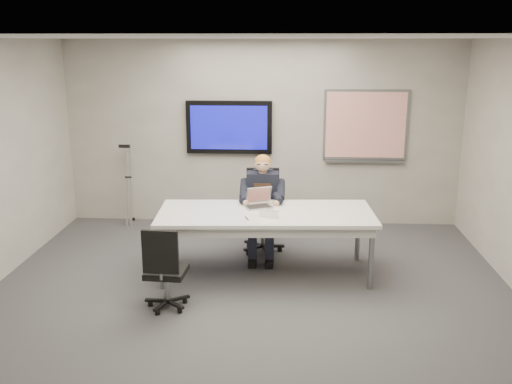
# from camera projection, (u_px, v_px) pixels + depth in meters

# --- Properties ---
(floor) EXTENTS (6.00, 6.00, 0.02)m
(floor) POSITION_uv_depth(u_px,v_px,m) (249.00, 306.00, 6.14)
(floor) COLOR #373639
(floor) RESTS_ON ground
(ceiling) EXTENTS (6.00, 6.00, 0.02)m
(ceiling) POSITION_uv_depth(u_px,v_px,m) (248.00, 37.00, 5.42)
(ceiling) COLOR white
(ceiling) RESTS_ON wall_back
(wall_back) EXTENTS (6.00, 0.02, 2.80)m
(wall_back) POSITION_uv_depth(u_px,v_px,m) (262.00, 134.00, 8.67)
(wall_back) COLOR gray
(wall_back) RESTS_ON ground
(wall_front) EXTENTS (6.00, 0.02, 2.80)m
(wall_front) POSITION_uv_depth(u_px,v_px,m) (205.00, 320.00, 2.88)
(wall_front) COLOR gray
(wall_front) RESTS_ON ground
(conference_table) EXTENTS (2.62, 1.21, 0.79)m
(conference_table) POSITION_uv_depth(u_px,v_px,m) (266.00, 219.00, 6.83)
(conference_table) COLOR silver
(conference_table) RESTS_ON ground
(tv_display) EXTENTS (1.30, 0.09, 0.80)m
(tv_display) POSITION_uv_depth(u_px,v_px,m) (229.00, 127.00, 8.62)
(tv_display) COLOR black
(tv_display) RESTS_ON wall_back
(whiteboard) EXTENTS (1.25, 0.08, 1.10)m
(whiteboard) POSITION_uv_depth(u_px,v_px,m) (365.00, 126.00, 8.52)
(whiteboard) COLOR gray
(whiteboard) RESTS_ON wall_back
(office_chair_far) EXTENTS (0.55, 0.55, 1.11)m
(office_chair_far) POSITION_uv_depth(u_px,v_px,m) (263.00, 226.00, 7.70)
(office_chair_far) COLOR black
(office_chair_far) RESTS_ON ground
(office_chair_near) EXTENTS (0.47, 0.47, 0.93)m
(office_chair_near) POSITION_uv_depth(u_px,v_px,m) (166.00, 283.00, 6.01)
(office_chair_near) COLOR black
(office_chair_near) RESTS_ON ground
(seated_person) EXTENTS (0.42, 0.72, 1.35)m
(seated_person) POSITION_uv_depth(u_px,v_px,m) (262.00, 218.00, 7.40)
(seated_person) COLOR #1E2132
(seated_person) RESTS_ON office_chair_far
(crutch) EXTENTS (0.30, 0.65, 1.35)m
(crutch) POSITION_uv_depth(u_px,v_px,m) (129.00, 183.00, 8.77)
(crutch) COLOR #A4A7AC
(crutch) RESTS_ON ground
(laptop) EXTENTS (0.38, 0.41, 0.23)m
(laptop) POSITION_uv_depth(u_px,v_px,m) (259.00, 202.00, 7.02)
(laptop) COLOR #A6A6A8
(laptop) RESTS_ON conference_table
(name_tent) EXTENTS (0.24, 0.14, 0.09)m
(name_tent) POSITION_uv_depth(u_px,v_px,m) (269.00, 213.00, 6.58)
(name_tent) COLOR white
(name_tent) RESTS_ON conference_table
(pen) EXTENTS (0.06, 0.14, 0.01)m
(pen) POSITION_uv_depth(u_px,v_px,m) (247.00, 218.00, 6.54)
(pen) COLOR black
(pen) RESTS_ON conference_table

